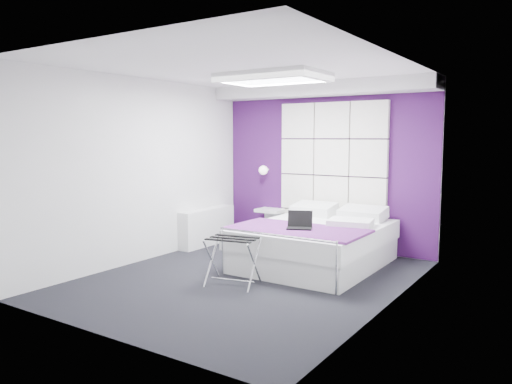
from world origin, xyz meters
TOP-DOWN VIEW (x-y plane):
  - floor at (0.00, 0.00)m, footprint 4.40×4.40m
  - ceiling at (0.00, 0.00)m, footprint 4.40×4.40m
  - wall_back at (0.00, 2.20)m, footprint 3.60×0.00m
  - wall_left at (-1.80, 0.00)m, footprint 0.00×4.40m
  - wall_right at (1.80, 0.00)m, footprint 0.00×4.40m
  - accent_wall at (0.00, 2.19)m, footprint 3.58×0.02m
  - soffit at (0.00, 1.95)m, footprint 3.58×0.50m
  - headboard at (0.15, 2.14)m, footprint 1.80×0.08m
  - skylight at (0.00, 0.60)m, footprint 1.36×0.86m
  - wall_lamp at (-1.05, 2.06)m, footprint 0.15×0.15m
  - radiator at (-1.69, 1.30)m, footprint 0.22×1.20m
  - bed at (0.40, 1.08)m, footprint 1.76×2.12m
  - nightstand at (-0.90, 2.02)m, footprint 0.45×0.35m
  - luggage_rack at (-0.00, -0.31)m, footprint 0.58×0.43m
  - laptop at (0.45, 0.58)m, footprint 0.32×0.23m

SIDE VIEW (x-z plane):
  - floor at x=0.00m, z-range 0.00..0.00m
  - luggage_rack at x=0.00m, z-range 0.00..0.57m
  - radiator at x=-1.69m, z-range 0.00..0.60m
  - bed at x=0.40m, z-range -0.06..0.69m
  - nightstand at x=-0.90m, z-range 0.52..0.57m
  - laptop at x=0.45m, z-range 0.54..0.77m
  - headboard at x=0.15m, z-range 0.02..2.32m
  - wall_lamp at x=-1.05m, z-range 1.15..1.29m
  - wall_left at x=-1.80m, z-range -0.90..3.50m
  - wall_right at x=1.80m, z-range -0.90..3.50m
  - accent_wall at x=0.00m, z-range 0.01..2.59m
  - wall_back at x=0.00m, z-range -0.50..3.10m
  - soffit at x=0.00m, z-range 2.40..2.60m
  - skylight at x=0.00m, z-range 2.49..2.61m
  - ceiling at x=0.00m, z-range 2.60..2.60m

